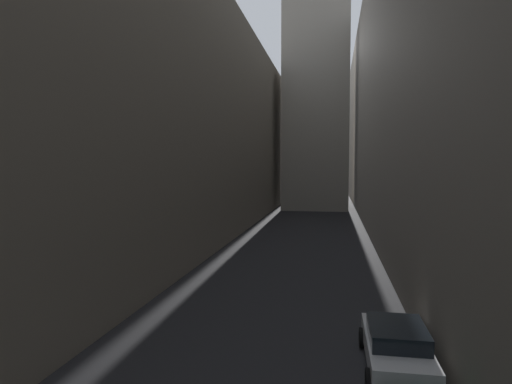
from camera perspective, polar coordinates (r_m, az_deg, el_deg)
The scene contains 4 objects.
ground_plane at distance 40.24m, azimuth 6.35°, elevation -5.20°, with size 264.00×264.00×0.00m, color #232326.
building_block_left at distance 43.85m, azimuth -7.38°, elevation 8.23°, with size 10.03×108.00×19.42m, color gray.
building_block_right at distance 43.54m, azimuth 24.79°, elevation 11.54°, with size 15.61×108.00×24.80m, color #60594F.
parked_car_right_far at distance 14.36m, azimuth 17.69°, elevation -18.39°, with size 1.96×4.39×1.41m.
Camera 1 is at (2.54, 8.30, 6.06)m, focal length 30.94 mm.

